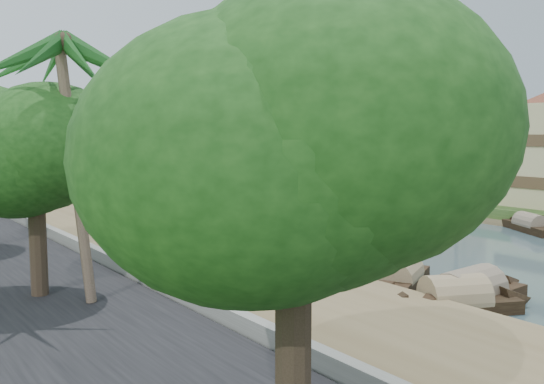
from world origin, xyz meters
TOP-DOWN VIEW (x-y plane):
  - ground at (0.00, 0.00)m, footprint 220.00×220.00m
  - left_bank at (-16.00, 20.00)m, footprint 10.00×180.00m
  - right_bank at (19.00, 20.00)m, footprint 16.00×180.00m
  - treeline at (0.00, 100.00)m, footprint 120.00×14.00m
  - bridge at (0.00, 72.00)m, footprint 28.00×4.00m
  - building_mid at (19.99, 14.00)m, footprint 14.11×14.11m
  - building_far at (18.99, 28.00)m, footprint 15.59×15.59m
  - building_distant at (19.99, 48.00)m, footprint 12.62×12.62m
  - sampan_0 at (-8.68, -11.93)m, footprint 8.69×2.33m
  - sampan_1 at (-9.94, -12.16)m, footprint 7.25×4.42m
  - sampan_2 at (-8.80, -8.30)m, footprint 7.11×4.69m
  - sampan_3 at (-9.01, -1.13)m, footprint 8.96×4.24m
  - sampan_4 at (-9.58, -3.78)m, footprint 8.21×3.37m
  - sampan_5 at (-7.97, 0.23)m, footprint 7.92×3.59m
  - sampan_6 at (-9.20, 5.70)m, footprint 7.53×2.79m
  - sampan_7 at (-9.36, 13.11)m, footprint 6.94×2.94m
  - sampan_8 at (-8.43, 10.26)m, footprint 7.05×2.23m
  - sampan_9 at (-8.40, 18.77)m, footprint 7.97×1.93m
  - sampan_10 at (-9.86, 19.10)m, footprint 6.66×3.27m
  - sampan_11 at (-8.38, 19.88)m, footprint 8.38×2.24m
  - sampan_12 at (-8.83, 28.62)m, footprint 9.30×2.26m
  - sampan_13 at (-9.20, 31.22)m, footprint 8.55×3.72m
  - sampan_14 at (10.11, -3.44)m, footprint 4.54×7.00m
  - sampan_15 at (10.00, 7.46)m, footprint 2.48×7.55m
  - sampan_16 at (8.70, 26.34)m, footprint 3.14×8.23m
  - canoe_1 at (-7.81, -3.86)m, footprint 4.61×2.26m
  - canoe_2 at (-9.16, 16.20)m, footprint 5.32×1.54m
  - palm_1 at (16.00, 7.14)m, footprint 3.20×3.20m
  - palm_2 at (15.00, 22.87)m, footprint 3.20×3.20m
  - palm_3 at (16.00, 38.44)m, footprint 3.20×3.20m
  - palm_4 at (-23.00, -6.96)m, footprint 3.20×3.20m
  - palm_7 at (14.00, 53.09)m, footprint 3.20×3.20m
  - tree_0 at (-24.00, -19.60)m, footprint 5.47×5.47m
  - tree_1 at (-24.00, -4.96)m, footprint 5.17×5.17m
  - tree_6 at (24.00, 30.04)m, footprint 4.14×4.14m
  - person_near at (-15.45, -2.18)m, footprint 0.60×0.47m
  - person_far at (-13.13, 9.05)m, footprint 0.92×0.92m

SIDE VIEW (x-z plane):
  - ground at x=0.00m, z-range 0.00..0.00m
  - canoe_2 at x=-9.16m, z-range -0.28..0.48m
  - canoe_1 at x=-7.81m, z-range -0.27..0.47m
  - left_bank at x=-16.00m, z-range 0.00..0.80m
  - sampan_14 at x=10.11m, z-range -0.50..1.31m
  - sampan_7 at x=-9.36m, z-range -0.53..1.34m
  - sampan_10 at x=-9.86m, z-range -0.53..1.34m
  - sampan_2 at x=-8.80m, z-range -0.57..1.39m
  - sampan_16 at x=8.70m, z-range -0.59..1.41m
  - sampan_15 at x=10.00m, z-range -0.60..1.42m
  - sampan_9 at x=-8.40m, z-range -0.60..1.43m
  - sampan_1 at x=-9.94m, z-range -0.66..1.49m
  - sampan_8 at x=-8.43m, z-range -0.67..1.50m
  - sampan_12 at x=-8.83m, z-range -0.68..1.51m
  - sampan_6 at x=-9.20m, z-range -0.69..1.52m
  - sampan_0 at x=-8.68m, z-range -0.71..1.54m
  - sampan_4 at x=-9.58m, z-range -0.72..1.55m
  - sampan_13 at x=-9.20m, z-range -0.72..1.56m
  - sampan_3 at x=-9.01m, z-range -0.76..1.59m
  - sampan_11 at x=-8.38m, z-range -0.77..1.61m
  - sampan_5 at x=-7.97m, z-range -0.79..1.64m
  - right_bank at x=19.00m, z-range 0.00..1.20m
  - person_near at x=-15.45m, z-range 0.80..2.25m
  - person_far at x=-13.13m, z-range 0.80..2.30m
  - bridge at x=0.00m, z-range 0.52..2.92m
  - treeline at x=0.00m, z-range 0.00..8.00m
  - building_distant at x=19.99m, z-range 1.28..10.48m
  - building_mid at x=19.99m, z-range 1.28..10.98m
  - building_far at x=18.99m, z-range 1.28..11.48m
  - tree_1 at x=-24.00m, z-range 2.83..10.11m
  - tree_6 at x=24.00m, z-range 3.11..10.59m
  - tree_0 at x=-24.00m, z-range 3.04..11.00m
  - palm_3 at x=16.00m, z-range 4.62..14.93m
  - palm_4 at x=-23.00m, z-range 4.79..15.05m
  - palm_1 at x=16.00m, z-range 5.12..16.51m
  - palm_7 at x=14.00m, z-range 5.45..17.58m
  - palm_2 at x=15.00m, z-range 5.63..18.14m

